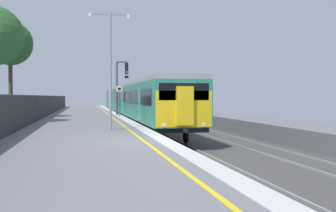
# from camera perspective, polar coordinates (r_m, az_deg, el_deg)

# --- Properties ---
(ground) EXTENTS (17.40, 110.00, 1.21)m
(ground) POSITION_cam_1_polar(r_m,az_deg,el_deg) (14.46, 8.27, -7.35)
(ground) COLOR slate
(commuter_train_at_platform) EXTENTS (2.83, 39.76, 3.81)m
(commuter_train_at_platform) POSITION_cam_1_polar(r_m,az_deg,el_deg) (36.90, -5.40, 0.91)
(commuter_train_at_platform) COLOR #2D846B
(commuter_train_at_platform) RESTS_ON ground
(signal_gantry) EXTENTS (1.10, 0.24, 4.67)m
(signal_gantry) POSITION_cam_1_polar(r_m,az_deg,el_deg) (33.49, -7.20, 3.70)
(signal_gantry) COLOR #47474C
(signal_gantry) RESTS_ON ground
(speed_limit_sign) EXTENTS (0.59, 0.08, 2.50)m
(speed_limit_sign) POSITION_cam_1_polar(r_m,az_deg,el_deg) (29.99, -7.32, 1.43)
(speed_limit_sign) COLOR #59595B
(speed_limit_sign) RESTS_ON ground
(platform_lamp_mid) EXTENTS (2.00, 0.20, 5.60)m
(platform_lamp_mid) POSITION_cam_1_polar(r_m,az_deg,el_deg) (18.36, -8.67, 6.76)
(platform_lamp_mid) COLOR #93999E
(platform_lamp_mid) RESTS_ON ground
(background_tree_centre) EXTENTS (3.28, 3.33, 7.20)m
(background_tree_centre) POSITION_cam_1_polar(r_m,az_deg,el_deg) (30.65, -22.57, 8.51)
(background_tree_centre) COLOR #473323
(background_tree_centre) RESTS_ON ground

